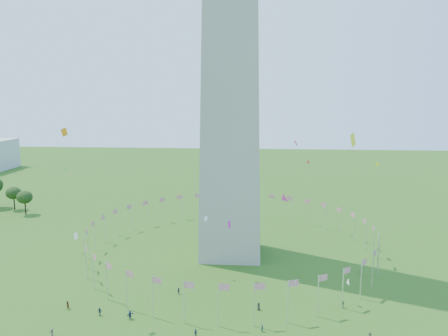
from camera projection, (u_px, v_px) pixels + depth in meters
The scene contains 2 objects.
flag_ring at pixel (231, 239), 124.79m from camera, with size 80.24×80.24×9.00m.
kites_aloft at pixel (237, 204), 96.74m from camera, with size 106.14×81.70×35.79m.
Camera 1 is at (7.27, -69.51, 45.14)m, focal length 35.00 mm.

